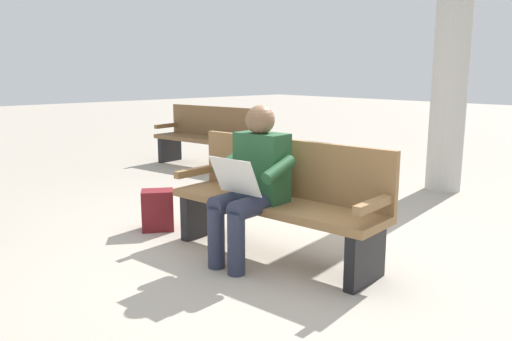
{
  "coord_description": "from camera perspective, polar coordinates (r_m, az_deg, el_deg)",
  "views": [
    {
      "loc": [
        -2.69,
        2.65,
        1.42
      ],
      "look_at": [
        0.03,
        0.15,
        0.7
      ],
      "focal_mm": 35.65,
      "sensor_mm": 36.0,
      "label": 1
    }
  ],
  "objects": [
    {
      "name": "ground_plane",
      "position": [
        4.04,
        1.93,
        -9.59
      ],
      "size": [
        40.0,
        40.0,
        0.0
      ],
      "primitive_type": "plane",
      "color": "#A89E8E"
    },
    {
      "name": "bench_near",
      "position": [
        3.95,
        2.62,
        -3.07
      ],
      "size": [
        1.84,
        0.69,
        0.9
      ],
      "rotation": [
        0.0,
        0.0,
        0.12
      ],
      "color": "olive",
      "rests_on": "ground"
    },
    {
      "name": "person_seated",
      "position": [
        3.78,
        -0.43,
        -1.06
      ],
      "size": [
        0.6,
        0.6,
        1.18
      ],
      "rotation": [
        0.0,
        0.0,
        0.12
      ],
      "color": "#23512D",
      "rests_on": "ground"
    },
    {
      "name": "backpack",
      "position": [
        4.72,
        -10.96,
        -4.39
      ],
      "size": [
        0.34,
        0.35,
        0.37
      ],
      "rotation": [
        0.0,
        0.0,
        4.14
      ],
      "color": "maroon",
      "rests_on": "ground"
    },
    {
      "name": "bench_far",
      "position": [
        7.72,
        -5.29,
        3.85
      ],
      "size": [
        1.85,
        0.77,
        0.9
      ],
      "rotation": [
        0.0,
        0.0,
        0.17
      ],
      "color": "brown",
      "rests_on": "ground"
    },
    {
      "name": "support_pillar",
      "position": [
        6.48,
        21.2,
        13.22
      ],
      "size": [
        0.41,
        0.41,
        3.5
      ],
      "primitive_type": "cylinder",
      "color": "#B2AFA8",
      "rests_on": "ground"
    }
  ]
}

